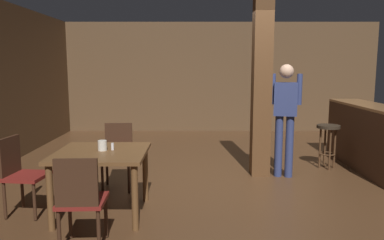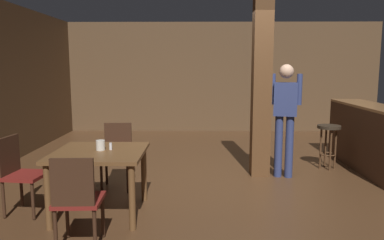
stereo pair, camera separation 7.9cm
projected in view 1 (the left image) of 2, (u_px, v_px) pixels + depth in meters
name	position (u px, v px, depth m)	size (l,w,h in m)	color
ground_plane	(242.00, 183.00, 5.44)	(10.80, 10.80, 0.00)	#4C301C
wall_back	(220.00, 77.00, 9.69)	(8.00, 0.10, 2.80)	brown
pillar	(261.00, 85.00, 5.71)	(0.28, 0.28, 2.80)	brown
dining_table	(101.00, 161.00, 4.23)	(1.01, 1.01, 0.74)	brown
chair_west	(19.00, 171.00, 4.25)	(0.46, 0.46, 0.89)	maroon
chair_north	(117.00, 152.00, 5.18)	(0.44, 0.44, 0.89)	maroon
chair_south	(79.00, 198.00, 3.40)	(0.44, 0.44, 0.89)	maroon
napkin_cup	(101.00, 146.00, 4.24)	(0.10, 0.10, 0.11)	silver
salt_shaker	(112.00, 147.00, 4.27)	(0.03, 0.03, 0.08)	silver
standing_person	(284.00, 112.00, 5.65)	(0.47, 0.27, 1.72)	navy
bar_counter	(363.00, 136.00, 6.17)	(0.56, 2.28, 1.07)	brown
bar_stool_near	(327.00, 135.00, 6.19)	(0.37, 0.37, 0.73)	#2D2319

